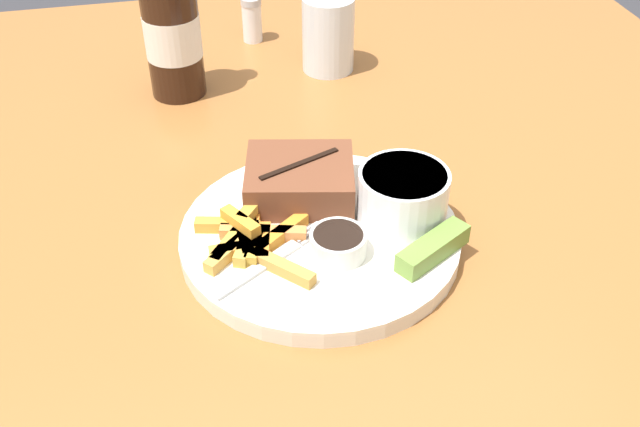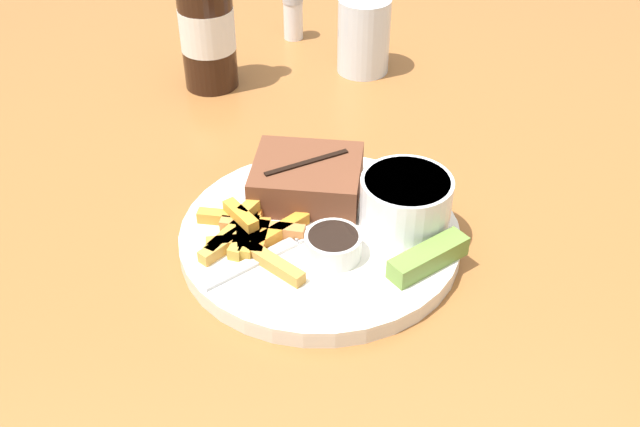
{
  "view_description": "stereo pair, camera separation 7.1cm",
  "coord_description": "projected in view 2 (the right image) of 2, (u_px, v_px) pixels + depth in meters",
  "views": [
    {
      "loc": [
        -0.12,
        -0.55,
        1.24
      ],
      "look_at": [
        0.0,
        0.0,
        0.8
      ],
      "focal_mm": 42.0,
      "sensor_mm": 36.0,
      "label": 1
    },
    {
      "loc": [
        -0.05,
        -0.56,
        1.24
      ],
      "look_at": [
        0.0,
        0.0,
        0.8
      ],
      "focal_mm": 42.0,
      "sensor_mm": 36.0,
      "label": 2
    }
  ],
  "objects": [
    {
      "name": "dining_table",
      "position": [
        320.0,
        298.0,
        0.78
      ],
      "size": [
        1.2,
        1.32,
        0.77
      ],
      "color": "#935B2D",
      "rests_on": "ground_plane"
    },
    {
      "name": "dinner_plate",
      "position": [
        320.0,
        237.0,
        0.73
      ],
      "size": [
        0.27,
        0.27,
        0.02
      ],
      "color": "silver",
      "rests_on": "dining_table"
    },
    {
      "name": "steak_portion",
      "position": [
        307.0,
        179.0,
        0.76
      ],
      "size": [
        0.13,
        0.11,
        0.04
      ],
      "color": "brown",
      "rests_on": "dinner_plate"
    },
    {
      "name": "fries_pile",
      "position": [
        251.0,
        230.0,
        0.71
      ],
      "size": [
        0.11,
        0.15,
        0.02
      ],
      "color": "orange",
      "rests_on": "dinner_plate"
    },
    {
      "name": "coleslaw_cup",
      "position": [
        406.0,
        202.0,
        0.71
      ],
      "size": [
        0.09,
        0.09,
        0.05
      ],
      "color": "white",
      "rests_on": "dinner_plate"
    },
    {
      "name": "dipping_sauce_cup",
      "position": [
        333.0,
        244.0,
        0.69
      ],
      "size": [
        0.05,
        0.05,
        0.02
      ],
      "color": "silver",
      "rests_on": "dinner_plate"
    },
    {
      "name": "pickle_spear",
      "position": [
        428.0,
        258.0,
        0.68
      ],
      "size": [
        0.08,
        0.06,
        0.02
      ],
      "color": "olive",
      "rests_on": "dinner_plate"
    },
    {
      "name": "fork_utensil",
      "position": [
        260.0,
        258.0,
        0.69
      ],
      "size": [
        0.12,
        0.08,
        0.0
      ],
      "rotation": [
        0.0,
        0.0,
        6.86
      ],
      "color": "#B7B7BC",
      "rests_on": "dinner_plate"
    },
    {
      "name": "beer_bottle",
      "position": [
        207.0,
        26.0,
        0.94
      ],
      "size": [
        0.07,
        0.07,
        0.23
      ],
      "color": "black",
      "rests_on": "dining_table"
    },
    {
      "name": "drinking_glass",
      "position": [
        364.0,
        35.0,
        0.99
      ],
      "size": [
        0.07,
        0.07,
        0.1
      ],
      "color": "silver",
      "rests_on": "dining_table"
    },
    {
      "name": "salt_shaker",
      "position": [
        293.0,
        17.0,
        1.08
      ],
      "size": [
        0.03,
        0.03,
        0.07
      ],
      "color": "white",
      "rests_on": "dining_table"
    }
  ]
}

